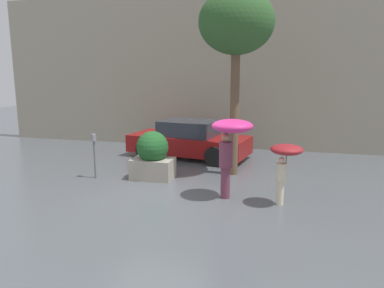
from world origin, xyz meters
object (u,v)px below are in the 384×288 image
object	(u,v)px
person_adult	(231,136)
street_tree	(236,25)
planter_box	(153,156)
person_child	(285,157)
parking_meter	(94,147)
parked_car_near	(189,140)

from	to	relation	value
person_adult	street_tree	bearing A→B (deg)	96.64
planter_box	person_child	bearing A→B (deg)	-19.79
person_adult	parking_meter	distance (m)	4.12
street_tree	person_adult	bearing A→B (deg)	-84.37
parked_car_near	parking_meter	bearing A→B (deg)	159.20
person_adult	parking_meter	xyz separation A→B (m)	(-4.00, 0.77, -0.60)
parking_meter	person_child	bearing A→B (deg)	-10.15
parked_car_near	parking_meter	xyz separation A→B (m)	(-1.94, -3.24, 0.32)
parking_meter	planter_box	bearing A→B (deg)	12.81
planter_box	person_child	size ratio (longest dim) A/B	0.96
street_tree	parked_car_near	bearing A→B (deg)	134.94
person_adult	street_tree	size ratio (longest dim) A/B	0.37
person_child	parked_car_near	distance (m)	5.38
person_adult	parking_meter	world-z (taller)	person_adult
person_adult	parked_car_near	distance (m)	4.60
parked_car_near	parking_meter	world-z (taller)	parked_car_near
person_child	street_tree	world-z (taller)	street_tree
person_adult	person_child	bearing A→B (deg)	-6.88
person_adult	person_child	distance (m)	1.34
street_tree	parking_meter	xyz separation A→B (m)	(-3.79, -1.39, -3.37)
person_adult	parked_car_near	xyz separation A→B (m)	(-2.06, 4.01, -0.92)
person_adult	parked_car_near	bearing A→B (deg)	118.24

